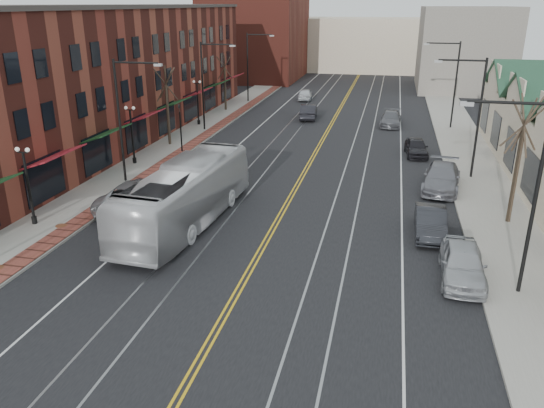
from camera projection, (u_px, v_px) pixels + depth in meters
The scene contains 30 objects.
ground at pixel (210, 342), 19.08m from camera, with size 160.00×160.00×0.00m, color black.
sidewalk_left at pixel (145, 164), 39.75m from camera, with size 4.00×120.00×0.15m, color gray.
sidewalk_right at pixel (482, 187), 34.84m from camera, with size 4.00×120.00×0.15m, color gray.
building_left at pixel (100, 76), 45.64m from camera, with size 10.00×50.00×11.00m, color maroon.
backdrop_left at pixel (256, 33), 83.72m from camera, with size 14.00×18.00×14.00m, color maroon.
backdrop_mid at pixel (363, 44), 95.02m from camera, with size 22.00×14.00×9.00m, color beige.
backdrop_right at pixel (464, 49), 73.35m from camera, with size 12.00×16.00×11.00m, color slate.
streetlight_l_1 at pixel (125, 109), 34.15m from camera, with size 3.33×0.25×8.00m.
streetlight_l_2 at pixel (207, 77), 48.75m from camera, with size 3.33×0.25×8.00m.
streetlight_l_3 at pixel (251, 60), 63.34m from camera, with size 3.33×0.25×8.00m.
streetlight_r_0 at pixel (526, 179), 20.51m from camera, with size 3.33×0.25×8.00m.
streetlight_r_1 at pixel (473, 106), 35.10m from camera, with size 3.33×0.25×8.00m.
streetlight_r_2 at pixel (451, 76), 49.70m from camera, with size 3.33×0.25×8.00m.
lamppost_l_1 at pixel (29, 188), 28.21m from camera, with size 0.84×0.28×4.27m.
lamppost_l_2 at pixel (132, 136), 39.16m from camera, with size 0.84×0.28×4.27m.
lamppost_l_3 at pixel (198, 103), 51.93m from camera, with size 0.84×0.28×4.27m.
tree_left_near at pixel (167, 104), 44.11m from camera, with size 1.78×1.37×6.48m.
tree_left_far at pixel (225, 81), 58.79m from camera, with size 1.66×1.28×6.02m.
tree_right_mid at pixel (518, 158), 27.96m from camera, with size 1.90×1.46×6.93m.
manhole_far at pixel (61, 226), 28.61m from camera, with size 0.60×0.60×0.02m, color #592D19.
traffic_signal at pixel (180, 124), 42.31m from camera, with size 0.18×0.15×3.80m.
transit_bus at pixel (186, 195), 28.64m from camera, with size 2.87×12.26×3.41m, color silver.
parked_suv at pixel (139, 194), 31.22m from camera, with size 2.83×6.15×1.71m, color #9C9FA3.
parked_car_a at pixel (463, 263), 23.12m from camera, with size 1.86×4.61×1.57m, color #AEB0B5.
parked_car_b at pixel (430, 222), 27.63m from camera, with size 1.52×4.35×1.43m, color black.
parked_car_c at pixel (442, 178), 34.43m from camera, with size 2.24×5.50×1.60m, color slate.
parked_car_d at pixel (416, 147), 42.12m from camera, with size 1.63×4.05×1.38m, color black.
distant_car_left at pixel (309, 112), 55.56m from camera, with size 1.61×4.61×1.52m, color black.
distant_car_right at pixel (391, 119), 52.42m from camera, with size 1.96×4.81×1.40m, color #59595F.
distant_car_far at pixel (305, 94), 66.41m from camera, with size 1.69×4.21×1.44m, color silver.
Camera 1 is at (5.70, -15.20, 11.41)m, focal length 35.00 mm.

